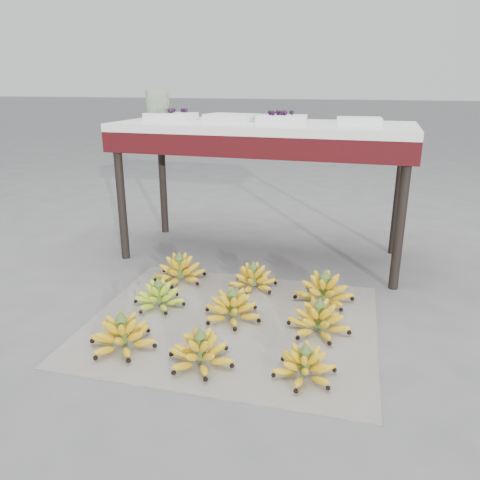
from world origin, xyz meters
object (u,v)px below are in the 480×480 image
(bunch_back_left, at_px, (180,270))
(tray_left, at_px, (231,118))
(glass_jar, at_px, (158,105))
(bunch_mid_center, at_px, (232,308))
(newspaper_mat, at_px, (232,322))
(bunch_back_right, at_px, (324,291))
(tray_far_left, at_px, (171,116))
(bunch_mid_left, at_px, (159,296))
(bunch_front_left, at_px, (122,335))
(bunch_mid_right, at_px, (319,320))
(tray_far_right, at_px, (359,121))
(tray_right, at_px, (282,119))
(bunch_front_right, at_px, (305,365))
(bunch_back_center, at_px, (253,279))
(vendor_table, at_px, (263,139))
(bunch_front_center, at_px, (201,352))

(bunch_back_left, bearing_deg, tray_left, 64.79)
(glass_jar, bearing_deg, bunch_mid_center, -48.83)
(tray_left, xyz_separation_m, glass_jar, (-0.45, -0.02, 0.06))
(newspaper_mat, bearing_deg, bunch_back_right, 41.45)
(bunch_mid_center, height_order, bunch_back_left, bunch_back_left)
(bunch_mid_center, bearing_deg, tray_far_left, 150.36)
(tray_left, bearing_deg, bunch_mid_left, -96.81)
(bunch_mid_center, distance_m, bunch_back_right, 0.47)
(bunch_front_left, relative_size, bunch_mid_right, 1.06)
(bunch_back_left, height_order, tray_far_right, tray_far_right)
(bunch_back_right, bearing_deg, tray_far_left, 153.57)
(tray_right, bearing_deg, tray_far_left, 179.07)
(bunch_mid_left, xyz_separation_m, bunch_mid_right, (0.76, -0.03, 0.01))
(bunch_front_left, xyz_separation_m, bunch_back_left, (-0.05, 0.69, 0.00))
(bunch_back_left, distance_m, tray_far_left, 0.95)
(bunch_front_left, relative_size, bunch_mid_center, 0.93)
(bunch_front_right, xyz_separation_m, tray_left, (-0.65, 1.19, 0.77))
(bunch_back_center, relative_size, tray_right, 0.99)
(bunch_back_center, height_order, vendor_table, vendor_table)
(vendor_table, distance_m, tray_far_left, 0.57)
(bunch_mid_left, relative_size, bunch_mid_center, 0.77)
(bunch_mid_left, distance_m, vendor_table, 1.09)
(bunch_front_left, xyz_separation_m, bunch_back_center, (0.35, 0.71, -0.00))
(bunch_back_center, height_order, tray_right, tray_right)
(tray_far_left, xyz_separation_m, glass_jar, (-0.08, -0.01, 0.06))
(tray_left, bearing_deg, vendor_table, -0.27)
(bunch_front_right, height_order, bunch_back_left, bunch_back_left)
(tray_far_left, distance_m, tray_left, 0.37)
(bunch_back_right, relative_size, tray_right, 0.99)
(bunch_mid_right, xyz_separation_m, bunch_back_center, (-0.38, 0.35, -0.00))
(bunch_front_center, height_order, tray_right, tray_right)
(bunch_mid_right, xyz_separation_m, vendor_table, (-0.47, 0.85, 0.65))
(tray_far_left, bearing_deg, tray_far_right, 1.67)
(bunch_front_center, xyz_separation_m, bunch_back_right, (0.38, 0.67, 0.01))
(bunch_back_left, xyz_separation_m, vendor_table, (0.32, 0.51, 0.65))
(bunch_mid_left, xyz_separation_m, tray_left, (0.10, 0.83, 0.77))
(bunch_back_center, relative_size, vendor_table, 0.17)
(bunch_front_left, relative_size, tray_far_left, 1.12)
(glass_jar, bearing_deg, bunch_front_right, -46.68)
(bunch_back_left, xyz_separation_m, bunch_back_right, (0.77, -0.04, 0.00))
(bunch_back_left, bearing_deg, newspaper_mat, -52.86)
(bunch_front_left, bearing_deg, bunch_front_right, 13.61)
(tray_right, bearing_deg, bunch_mid_center, -92.08)
(tray_far_right, bearing_deg, bunch_back_right, -97.21)
(tray_far_left, bearing_deg, bunch_back_center, -37.07)
(bunch_front_left, bearing_deg, tray_right, 84.91)
(bunch_back_center, bearing_deg, bunch_back_right, -20.64)
(bunch_front_left, distance_m, tray_far_left, 1.45)
(bunch_front_right, bearing_deg, bunch_front_left, 158.42)
(bunch_front_right, xyz_separation_m, bunch_mid_center, (-0.38, 0.34, 0.01))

